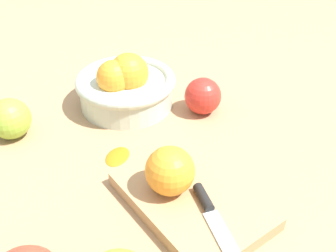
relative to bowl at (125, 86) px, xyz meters
name	(u,v)px	position (x,y,z in m)	size (l,w,h in m)	color
ground_plane	(138,160)	(0.16, -0.06, -0.04)	(2.40, 2.40, 0.00)	tan
bowl	(125,86)	(0.00, 0.00, 0.00)	(0.19, 0.19, 0.11)	beige
cutting_board	(192,200)	(0.29, -0.04, -0.03)	(0.22, 0.14, 0.02)	tan
orange_on_board	(167,172)	(0.26, -0.06, 0.01)	(0.07, 0.07, 0.07)	orange
knife	(213,217)	(0.34, -0.04, -0.02)	(0.15, 0.05, 0.01)	silver
apple_back_left	(203,96)	(0.10, 0.11, -0.01)	(0.07, 0.07, 0.07)	red
apple_front_left	(10,119)	(-0.01, -0.21, -0.01)	(0.07, 0.07, 0.07)	#8EB738
citrus_peel	(117,155)	(0.13, -0.08, -0.04)	(0.05, 0.04, 0.01)	orange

